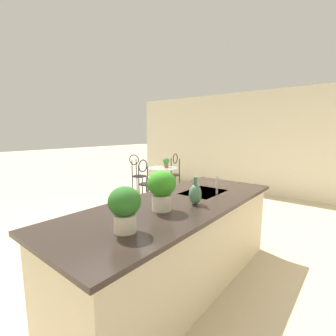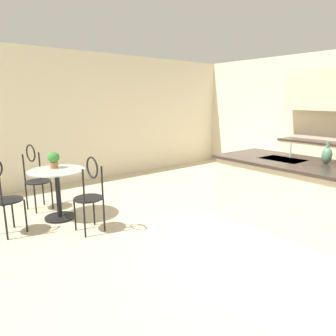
{
  "view_description": "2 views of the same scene",
  "coord_description": "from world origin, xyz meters",
  "px_view_note": "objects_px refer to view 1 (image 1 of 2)",
  "views": [
    {
      "loc": [
        2.28,
        2.33,
        1.66
      ],
      "look_at": [
        -0.96,
        -0.28,
        1.02
      ],
      "focal_mm": 25.88,
      "sensor_mm": 36.0,
      "label": 1
    },
    {
      "loc": [
        2.03,
        -3.02,
        1.73
      ],
      "look_at": [
        -1.2,
        -0.44,
        0.81
      ],
      "focal_mm": 32.82,
      "sensor_mm": 36.0,
      "label": 2
    }
  ],
  "objects_px": {
    "chair_near_window": "(174,171)",
    "potted_plant_counter_near": "(162,188)",
    "bistro_table": "(162,179)",
    "chair_toward_desk": "(137,172)",
    "potted_plant_counter_far": "(125,206)",
    "vase_on_counter": "(195,194)",
    "potted_plant_on_table": "(166,162)",
    "chair_by_island": "(146,180)"
  },
  "relations": [
    {
      "from": "potted_plant_counter_far",
      "to": "bistro_table",
      "type": "bearing_deg",
      "value": -143.32
    },
    {
      "from": "potted_plant_on_table",
      "to": "potted_plant_counter_far",
      "type": "relative_size",
      "value": 0.69
    },
    {
      "from": "chair_near_window",
      "to": "bistro_table",
      "type": "bearing_deg",
      "value": 10.68
    },
    {
      "from": "bistro_table",
      "to": "potted_plant_on_table",
      "type": "relative_size",
      "value": 3.36
    },
    {
      "from": "potted_plant_counter_far",
      "to": "chair_toward_desk",
      "type": "bearing_deg",
      "value": -134.95
    },
    {
      "from": "chair_near_window",
      "to": "potted_plant_counter_far",
      "type": "height_order",
      "value": "potted_plant_counter_far"
    },
    {
      "from": "chair_by_island",
      "to": "potted_plant_counter_near",
      "type": "bearing_deg",
      "value": 46.89
    },
    {
      "from": "bistro_table",
      "to": "chair_near_window",
      "type": "relative_size",
      "value": 0.77
    },
    {
      "from": "chair_near_window",
      "to": "vase_on_counter",
      "type": "bearing_deg",
      "value": 40.47
    },
    {
      "from": "bistro_table",
      "to": "potted_plant_counter_far",
      "type": "height_order",
      "value": "potted_plant_counter_far"
    },
    {
      "from": "chair_by_island",
      "to": "potted_plant_counter_far",
      "type": "bearing_deg",
      "value": 41.78
    },
    {
      "from": "potted_plant_counter_near",
      "to": "vase_on_counter",
      "type": "distance_m",
      "value": 0.4
    },
    {
      "from": "chair_toward_desk",
      "to": "chair_by_island",
      "type": "bearing_deg",
      "value": 56.0
    },
    {
      "from": "chair_toward_desk",
      "to": "potted_plant_counter_near",
      "type": "bearing_deg",
      "value": 49.22
    },
    {
      "from": "chair_toward_desk",
      "to": "potted_plant_counter_far",
      "type": "height_order",
      "value": "potted_plant_counter_far"
    },
    {
      "from": "bistro_table",
      "to": "chair_by_island",
      "type": "relative_size",
      "value": 0.77
    },
    {
      "from": "chair_near_window",
      "to": "vase_on_counter",
      "type": "distance_m",
      "value": 4.28
    },
    {
      "from": "chair_toward_desk",
      "to": "potted_plant_counter_far",
      "type": "bearing_deg",
      "value": 45.05
    },
    {
      "from": "chair_toward_desk",
      "to": "vase_on_counter",
      "type": "bearing_deg",
      "value": 54.21
    },
    {
      "from": "potted_plant_counter_far",
      "to": "vase_on_counter",
      "type": "xyz_separation_m",
      "value": [
        -0.9,
        0.04,
        -0.09
      ]
    },
    {
      "from": "vase_on_counter",
      "to": "potted_plant_counter_near",
      "type": "bearing_deg",
      "value": -23.33
    },
    {
      "from": "chair_near_window",
      "to": "chair_toward_desk",
      "type": "bearing_deg",
      "value": -38.44
    },
    {
      "from": "chair_near_window",
      "to": "potted_plant_on_table",
      "type": "xyz_separation_m",
      "value": [
        0.51,
        0.14,
        0.3
      ]
    },
    {
      "from": "chair_near_window",
      "to": "potted_plant_counter_near",
      "type": "height_order",
      "value": "potted_plant_counter_near"
    },
    {
      "from": "chair_toward_desk",
      "to": "potted_plant_on_table",
      "type": "relative_size",
      "value": 4.37
    },
    {
      "from": "potted_plant_counter_far",
      "to": "potted_plant_counter_near",
      "type": "relative_size",
      "value": 0.9
    },
    {
      "from": "bistro_table",
      "to": "potted_plant_counter_far",
      "type": "xyz_separation_m",
      "value": [
        3.49,
        2.6,
        0.67
      ]
    },
    {
      "from": "potted_plant_counter_far",
      "to": "chair_near_window",
      "type": "bearing_deg",
      "value": -146.66
    },
    {
      "from": "potted_plant_on_table",
      "to": "chair_near_window",
      "type": "bearing_deg",
      "value": -164.48
    },
    {
      "from": "potted_plant_on_table",
      "to": "potted_plant_counter_far",
      "type": "bearing_deg",
      "value": 35.42
    },
    {
      "from": "bistro_table",
      "to": "chair_near_window",
      "type": "bearing_deg",
      "value": -169.32
    },
    {
      "from": "chair_near_window",
      "to": "chair_by_island",
      "type": "bearing_deg",
      "value": 11.34
    },
    {
      "from": "potted_plant_counter_far",
      "to": "potted_plant_on_table",
      "type": "bearing_deg",
      "value": -144.58
    },
    {
      "from": "chair_by_island",
      "to": "vase_on_counter",
      "type": "relative_size",
      "value": 3.62
    },
    {
      "from": "chair_near_window",
      "to": "potted_plant_counter_near",
      "type": "bearing_deg",
      "value": 36.05
    },
    {
      "from": "chair_toward_desk",
      "to": "potted_plant_counter_near",
      "type": "height_order",
      "value": "potted_plant_counter_near"
    },
    {
      "from": "potted_plant_on_table",
      "to": "chair_by_island",
      "type": "bearing_deg",
      "value": 8.92
    },
    {
      "from": "chair_by_island",
      "to": "potted_plant_counter_far",
      "type": "xyz_separation_m",
      "value": [
        2.73,
        2.44,
        0.54
      ]
    },
    {
      "from": "bistro_table",
      "to": "vase_on_counter",
      "type": "distance_m",
      "value": 3.74
    },
    {
      "from": "bistro_table",
      "to": "chair_toward_desk",
      "type": "distance_m",
      "value": 0.77
    },
    {
      "from": "chair_near_window",
      "to": "potted_plant_counter_far",
      "type": "xyz_separation_m",
      "value": [
        4.13,
        2.72,
        0.54
      ]
    },
    {
      "from": "potted_plant_counter_near",
      "to": "vase_on_counter",
      "type": "bearing_deg",
      "value": 156.67
    }
  ]
}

